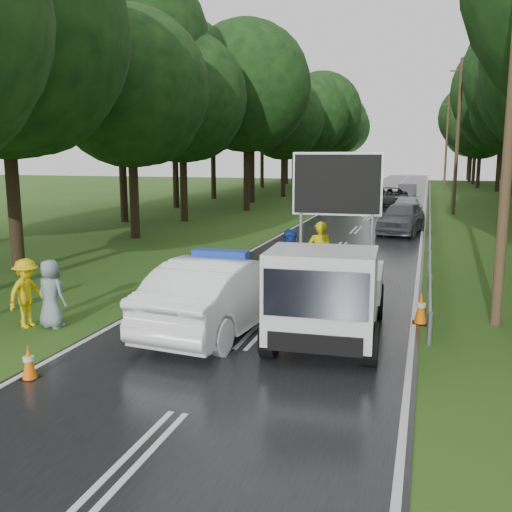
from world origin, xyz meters
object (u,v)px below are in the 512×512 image
at_px(police_sedan, 221,294).
at_px(civilian, 292,264).
at_px(queue_car_first, 402,218).
at_px(barrier, 258,282).
at_px(officer, 320,255).
at_px(queue_car_fourth, 407,193).
at_px(work_truck, 328,291).
at_px(queue_car_third, 389,198).
at_px(queue_car_second, 406,209).

relative_size(police_sedan, civilian, 2.73).
height_order(police_sedan, queue_car_first, police_sedan).
xyz_separation_m(barrier, civilian, (0.37, 2.00, 0.10)).
xyz_separation_m(officer, queue_car_fourth, (1.30, 33.77, -0.29)).
height_order(work_truck, queue_car_third, work_truck).
distance_m(queue_car_first, queue_car_fourth, 20.91).
bearing_deg(queue_car_fourth, queue_car_first, -89.12).
relative_size(officer, queue_car_second, 0.43).
xyz_separation_m(police_sedan, queue_car_first, (3.16, 17.66, -0.05)).
bearing_deg(queue_car_first, barrier, -91.77).
height_order(police_sedan, queue_car_second, police_sedan).
relative_size(police_sedan, barrier, 2.06).
distance_m(queue_car_second, queue_car_third, 8.09).
bearing_deg(work_truck, officer, 99.75).
xyz_separation_m(barrier, queue_car_fourth, (2.18, 37.26, -0.16)).
bearing_deg(queue_car_fourth, queue_car_second, -88.53).
xyz_separation_m(work_truck, civilian, (-1.56, 3.24, -0.10)).
bearing_deg(queue_car_first, queue_car_second, 97.39).
height_order(officer, queue_car_fourth, officer).
relative_size(work_truck, civilian, 2.62).
xyz_separation_m(police_sedan, officer, (1.37, 4.79, 0.15)).
height_order(civilian, queue_car_fourth, civilian).
bearing_deg(civilian, queue_car_third, 49.31).
bearing_deg(work_truck, police_sedan, 178.62).
xyz_separation_m(barrier, queue_car_third, (1.14, 30.29, -0.10)).
relative_size(barrier, queue_car_first, 0.54).
relative_size(police_sedan, work_truck, 1.04).
bearing_deg(queue_car_fourth, barrier, -93.82).
bearing_deg(queue_car_second, officer, -95.50).
relative_size(queue_car_second, queue_car_third, 0.84).
height_order(queue_car_first, queue_car_second, queue_car_first).
relative_size(work_truck, queue_car_fourth, 1.17).
bearing_deg(queue_car_second, work_truck, -91.85).
bearing_deg(work_truck, barrier, 144.39).
bearing_deg(queue_car_fourth, officer, -92.68).
bearing_deg(officer, queue_car_first, -113.13).
relative_size(police_sedan, queue_car_fourth, 1.23).
bearing_deg(queue_car_second, barrier, -96.86).
distance_m(police_sedan, work_truck, 2.43).
bearing_deg(police_sedan, queue_car_third, -86.97).
distance_m(civilian, queue_car_first, 14.54).
bearing_deg(queue_car_first, civilian, -91.60).
height_order(barrier, queue_car_second, queue_car_second).
bearing_deg(queue_car_fourth, civilian, -93.41).
xyz_separation_m(queue_car_second, queue_car_third, (-1.54, 7.94, 0.09)).
relative_size(queue_car_first, queue_car_second, 1.02).
bearing_deg(police_sedan, work_truck, -172.56).
height_order(work_truck, queue_car_fourth, work_truck).
bearing_deg(police_sedan, barrier, -104.75).
distance_m(queue_car_first, queue_car_second, 6.00).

